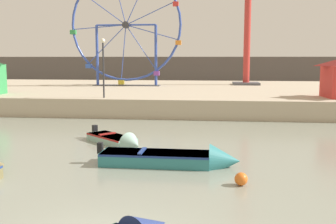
{
  "coord_description": "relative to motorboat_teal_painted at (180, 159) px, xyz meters",
  "views": [
    {
      "loc": [
        2.52,
        -8.47,
        4.22
      ],
      "look_at": [
        0.14,
        12.17,
        1.46
      ],
      "focal_mm": 43.57,
      "sensor_mm": 36.0,
      "label": 1
    }
  ],
  "objects": [
    {
      "name": "distant_town_skyline",
      "position": [
        -1.2,
        47.97,
        1.92
      ],
      "size": [
        140.0,
        3.0,
        4.4
      ],
      "primitive_type": "cube",
      "color": "#564C47",
      "rests_on": "ground_plane"
    },
    {
      "name": "mooring_buoy_orange",
      "position": [
        2.24,
        -2.28,
        -0.06
      ],
      "size": [
        0.44,
        0.44,
        0.44
      ],
      "primitive_type": "sphere",
      "color": "orange",
      "rests_on": "ground_plane"
    },
    {
      "name": "motorboat_seafoam",
      "position": [
        -3.28,
        3.55,
        -0.08
      ],
      "size": [
        3.51,
        3.33,
        1.07
      ],
      "rotation": [
        0.0,
        0.0,
        5.55
      ],
      "color": "#93BCAD",
      "rests_on": "ground_plane"
    },
    {
      "name": "drop_tower_red_tower",
      "position": [
        4.67,
        29.08,
        9.4
      ],
      "size": [
        2.8,
        2.8,
        16.34
      ],
      "color": "#BC332D",
      "rests_on": "quay_promenade"
    },
    {
      "name": "ferris_wheel_blue_frame",
      "position": [
        -7.79,
        25.98,
        7.07
      ],
      "size": [
        11.59,
        1.2,
        11.92
      ],
      "color": "#334CA8",
      "rests_on": "quay_promenade"
    },
    {
      "name": "promenade_lamp_near",
      "position": [
        -6.64,
        13.03,
        3.83
      ],
      "size": [
        0.32,
        0.32,
        4.24
      ],
      "color": "#2D2D33",
      "rests_on": "quay_promenade"
    },
    {
      "name": "quay_promenade",
      "position": [
        -1.2,
        24.22,
        0.4
      ],
      "size": [
        110.0,
        24.66,
        1.36
      ],
      "primitive_type": "cube",
      "color": "#B7A88E",
      "rests_on": "ground_plane"
    },
    {
      "name": "motorboat_teal_painted",
      "position": [
        0.0,
        0.0,
        0.0
      ],
      "size": [
        5.69,
        1.45,
        1.3
      ],
      "rotation": [
        0.0,
        0.0,
        6.27
      ],
      "color": "teal",
      "rests_on": "ground_plane"
    }
  ]
}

